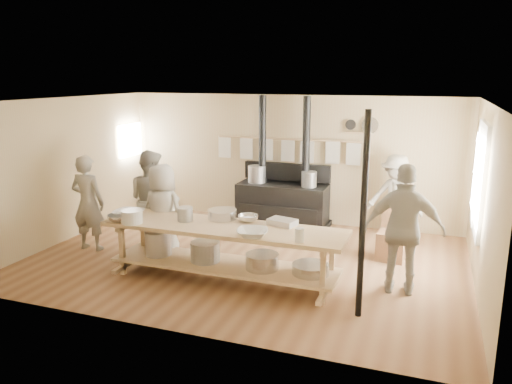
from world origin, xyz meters
TOP-DOWN VIEW (x-y plane):
  - ground at (0.00, 0.00)m, footprint 7.00×7.00m
  - room_shell at (0.00, 0.00)m, footprint 7.00×7.00m
  - window_right at (3.47, 0.60)m, footprint 0.09×1.50m
  - left_opening at (-3.45, 2.00)m, footprint 0.00×0.90m
  - stove at (-0.01, 2.12)m, footprint 1.90×0.75m
  - towel_rail at (0.00, 2.40)m, footprint 3.00×0.04m
  - back_wall_shelf at (1.46, 2.43)m, footprint 0.63×0.14m
  - prep_table at (-0.01, -0.90)m, footprint 3.60×0.90m
  - support_post at (2.05, -1.35)m, footprint 0.08×0.08m
  - cook_far_left at (-2.75, -0.42)m, footprint 0.63×0.43m
  - cook_left at (-1.75, 0.02)m, footprint 1.01×0.88m
  - cook_center at (-1.27, -0.42)m, footprint 0.84×0.59m
  - cook_right at (2.50, -0.44)m, footprint 1.09×0.49m
  - cook_by_window at (2.20, 1.95)m, footprint 1.13×0.79m
  - chair at (2.26, 0.86)m, footprint 0.49×0.49m
  - bowl_white_a at (-1.55, -0.98)m, footprint 0.48×0.48m
  - bowl_steel_a at (-1.55, -1.23)m, footprint 0.45×0.45m
  - bowl_white_b at (0.57, -1.23)m, footprint 0.52×0.52m
  - bowl_steel_b at (0.26, -0.57)m, footprint 0.43×0.43m
  - roasting_pan at (0.80, -0.57)m, footprint 0.45×0.35m
  - mixing_bowl_large at (-0.16, -0.57)m, footprint 0.47×0.47m
  - bucket_galv at (-0.63, -0.86)m, footprint 0.29×0.29m
  - deep_bowl_enamel at (-1.32, -1.23)m, footprint 0.40×0.40m
  - pitcher at (1.23, -1.23)m, footprint 0.15×0.15m

SIDE VIEW (x-z plane):
  - ground at x=0.00m, z-range 0.00..0.00m
  - chair at x=2.26m, z-range -0.19..0.76m
  - prep_table at x=-0.01m, z-range 0.10..0.95m
  - stove at x=-0.01m, z-range -0.78..1.82m
  - cook_by_window at x=2.20m, z-range 0.00..1.59m
  - cook_center at x=-1.27m, z-range 0.00..1.61m
  - cook_far_left at x=-2.75m, z-range 0.00..1.67m
  - cook_left at x=-1.75m, z-range 0.00..1.74m
  - roasting_pan at x=0.80m, z-range 0.85..0.94m
  - bowl_steel_b at x=0.26m, z-range 0.85..0.95m
  - bowl_white_b at x=0.57m, z-range 0.85..0.95m
  - bowl_steel_a at x=-1.55m, z-range 0.85..0.96m
  - bowl_white_a at x=-1.55m, z-range 0.85..0.96m
  - cook_right at x=2.50m, z-range 0.00..1.84m
  - mixing_bowl_large at x=-0.16m, z-range 0.85..0.99m
  - pitcher at x=1.23m, z-range 0.85..1.04m
  - deep_bowl_enamel at x=-1.32m, z-range 0.85..1.05m
  - bucket_galv at x=-0.63m, z-range 0.85..1.06m
  - support_post at x=2.05m, z-range 0.00..2.60m
  - window_right at x=3.47m, z-range 0.67..2.33m
  - towel_rail at x=0.00m, z-range 1.32..1.79m
  - left_opening at x=-3.45m, z-range 1.15..2.05m
  - room_shell at x=0.00m, z-range -1.88..5.12m
  - back_wall_shelf at x=1.46m, z-range 1.84..2.17m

